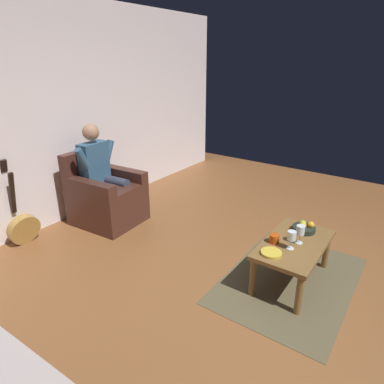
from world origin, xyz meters
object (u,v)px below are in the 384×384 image
(armchair, at_px, (106,197))
(wine_glass_far, at_px, (292,237))
(coffee_table, at_px, (294,249))
(wine_glass_near, at_px, (300,231))
(person_seated, at_px, (102,171))
(guitar, at_px, (23,226))
(candle_jar, at_px, (274,239))
(fruit_bowl, at_px, (304,228))
(decorative_dish, at_px, (271,253))

(armchair, distance_m, wine_glass_far, 2.49)
(coffee_table, distance_m, wine_glass_far, 0.23)
(wine_glass_near, bearing_deg, wine_glass_far, -12.07)
(armchair, height_order, person_seated, person_seated)
(guitar, relative_size, wine_glass_near, 5.52)
(person_seated, xyz_separation_m, wine_glass_near, (-0.18, 2.53, -0.15))
(wine_glass_far, distance_m, candle_jar, 0.18)
(armchair, bearing_deg, fruit_bowl, 95.72)
(decorative_dish, bearing_deg, guitar, -73.55)
(coffee_table, height_order, decorative_dish, decorative_dish)
(armchair, distance_m, person_seated, 0.36)
(candle_jar, bearing_deg, wine_glass_near, 122.95)
(wine_glass_far, bearing_deg, person_seated, -89.25)
(armchair, distance_m, fruit_bowl, 2.51)
(wine_glass_far, bearing_deg, fruit_bowl, -178.85)
(guitar, height_order, candle_jar, guitar)
(candle_jar, bearing_deg, person_seated, -88.75)
(fruit_bowl, relative_size, candle_jar, 2.42)
(armchair, relative_size, wine_glass_far, 5.29)
(person_seated, relative_size, fruit_bowl, 5.70)
(fruit_bowl, relative_size, decorative_dish, 1.21)
(coffee_table, distance_m, candle_jar, 0.22)
(fruit_bowl, bearing_deg, armchair, -79.93)
(coffee_table, distance_m, guitar, 3.04)
(coffee_table, xyz_separation_m, candle_jar, (0.11, -0.16, 0.11))
(coffee_table, height_order, wine_glass_far, wine_glass_far)
(person_seated, distance_m, guitar, 1.12)
(armchair, height_order, coffee_table, armchair)
(armchair, xyz_separation_m, wine_glass_far, (-0.03, 2.48, 0.21))
(person_seated, height_order, wine_glass_near, person_seated)
(coffee_table, bearing_deg, decorative_dish, -17.41)
(person_seated, bearing_deg, decorative_dish, 81.96)
(decorative_dish, distance_m, candle_jar, 0.22)
(person_seated, height_order, wine_glass_far, person_seated)
(coffee_table, distance_m, fruit_bowl, 0.30)
(coffee_table, bearing_deg, wine_glass_near, 110.35)
(person_seated, height_order, guitar, person_seated)
(decorative_dish, bearing_deg, coffee_table, 162.59)
(decorative_dish, bearing_deg, armchair, -93.75)
(decorative_dish, relative_size, candle_jar, 2.00)
(wine_glass_far, bearing_deg, guitar, -70.68)
(coffee_table, xyz_separation_m, wine_glass_far, (0.13, 0.00, 0.19))
(person_seated, distance_m, coffee_table, 2.52)
(coffee_table, height_order, candle_jar, candle_jar)
(guitar, relative_size, decorative_dish, 5.37)
(person_seated, xyz_separation_m, coffee_table, (-0.16, 2.49, -0.34))
(wine_glass_near, distance_m, candle_jar, 0.25)
(coffee_table, relative_size, fruit_bowl, 4.19)
(guitar, distance_m, decorative_dish, 2.84)
(coffee_table, height_order, guitar, guitar)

